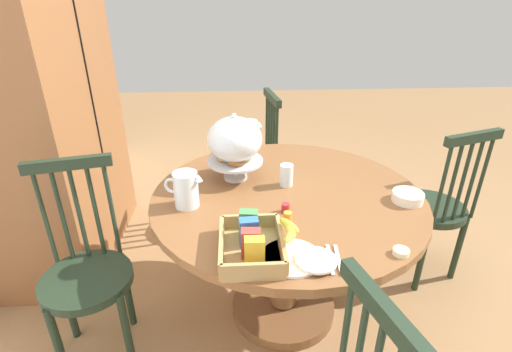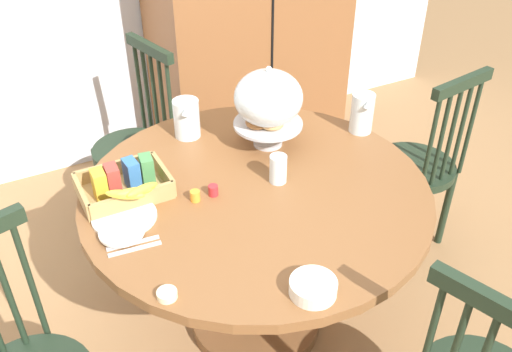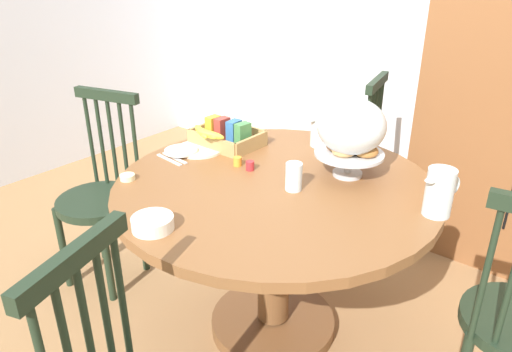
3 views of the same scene
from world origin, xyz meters
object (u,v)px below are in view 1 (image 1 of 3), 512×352
at_px(windsor_chair_far_side, 433,210).
at_px(drinking_glass, 286,175).
at_px(cereal_bowl, 408,197).
at_px(wooden_armoire, 44,108).
at_px(windsor_chair_near_window, 253,166).
at_px(butter_dish, 401,252).
at_px(cereal_basket, 255,242).
at_px(dining_table, 286,229).
at_px(windsor_chair_by_cabinet, 87,276).
at_px(orange_juice_pitcher, 186,191).
at_px(milk_pitcher, 249,136).
at_px(china_plate_large, 291,257).
at_px(pastry_stand_with_dome, 235,142).
at_px(china_plate_small, 316,260).

xyz_separation_m(windsor_chair_far_side, drinking_glass, (-0.18, 0.90, 0.34)).
bearing_deg(cereal_bowl, wooden_armoire, 67.84).
xyz_separation_m(windsor_chair_near_window, butter_dish, (-1.41, -0.47, 0.30)).
height_order(cereal_basket, cereal_bowl, cereal_basket).
bearing_deg(windsor_chair_far_side, dining_table, 106.75).
relative_size(cereal_bowl, drinking_glass, 1.27).
xyz_separation_m(windsor_chair_by_cabinet, orange_juice_pitcher, (0.11, -0.46, 0.36)).
distance_m(windsor_chair_near_window, milk_pitcher, 0.51).
bearing_deg(cereal_bowl, china_plate_large, 122.82).
height_order(wooden_armoire, pastry_stand_with_dome, wooden_armoire).
distance_m(dining_table, china_plate_large, 0.52).
relative_size(windsor_chair_far_side, cereal_bowl, 6.96).
relative_size(cereal_basket, china_plate_large, 1.44).
height_order(wooden_armoire, china_plate_large, wooden_armoire).
height_order(cereal_basket, butter_dish, cereal_basket).
bearing_deg(cereal_bowl, dining_table, 79.48).
height_order(cereal_bowl, butter_dish, cereal_bowl).
relative_size(milk_pitcher, china_plate_large, 0.80).
bearing_deg(windsor_chair_far_side, cereal_basket, 123.13).
bearing_deg(china_plate_small, butter_dish, -83.83).
xyz_separation_m(pastry_stand_with_dome, china_plate_small, (-0.70, -0.28, -0.18)).
relative_size(pastry_stand_with_dome, drinking_glass, 3.13).
height_order(windsor_chair_far_side, orange_juice_pitcher, windsor_chair_far_side).
relative_size(wooden_armoire, milk_pitcher, 11.14).
relative_size(wooden_armoire, cereal_bowl, 14.00).
bearing_deg(dining_table, drinking_glass, -2.73).
height_order(windsor_chair_near_window, cereal_bowl, windsor_chair_near_window).
bearing_deg(cereal_bowl, orange_juice_pitcher, 88.80).
height_order(wooden_armoire, milk_pitcher, wooden_armoire).
bearing_deg(wooden_armoire, cereal_bowl, -112.16).
xyz_separation_m(milk_pitcher, china_plate_small, (-1.10, -0.19, -0.06)).
xyz_separation_m(wooden_armoire, windsor_chair_far_side, (-0.40, -2.25, -0.53)).
bearing_deg(butter_dish, pastry_stand_with_dome, 42.09).
distance_m(wooden_armoire, pastry_stand_with_dome, 1.20).
bearing_deg(wooden_armoire, windsor_chair_by_cabinet, -153.81).
relative_size(dining_table, pastry_stand_with_dome, 3.74).
distance_m(dining_table, orange_juice_pitcher, 0.54).
xyz_separation_m(cereal_bowl, drinking_glass, (0.19, 0.53, 0.03)).
height_order(china_plate_large, china_plate_small, china_plate_small).
xyz_separation_m(pastry_stand_with_dome, china_plate_large, (-0.66, -0.19, -0.19)).
bearing_deg(cereal_basket, windsor_chair_by_cabinet, 71.84).
xyz_separation_m(china_plate_large, butter_dish, (0.00, -0.41, 0.01)).
relative_size(pastry_stand_with_dome, butter_dish, 5.73).
bearing_deg(windsor_chair_by_cabinet, windsor_chair_near_window, -35.62).
bearing_deg(cereal_basket, drinking_glass, -19.24).
xyz_separation_m(dining_table, cereal_bowl, (-0.10, -0.54, 0.22)).
height_order(windsor_chair_near_window, pastry_stand_with_dome, pastry_stand_with_dome).
xyz_separation_m(windsor_chair_by_cabinet, drinking_glass, (0.28, -0.93, 0.34)).
height_order(windsor_chair_by_cabinet, pastry_stand_with_dome, pastry_stand_with_dome).
height_order(milk_pitcher, china_plate_large, milk_pitcher).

